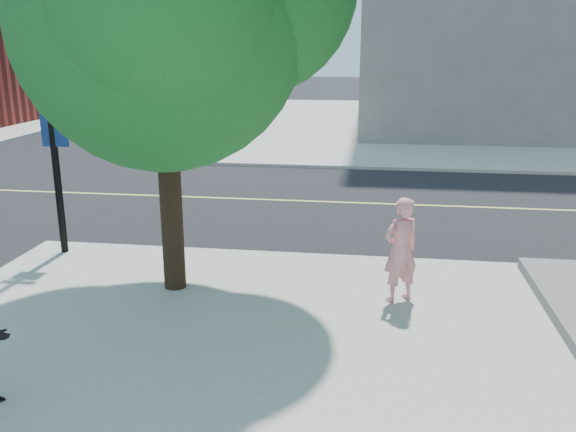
# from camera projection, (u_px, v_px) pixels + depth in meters

# --- Properties ---
(ground) EXTENTS (140.00, 140.00, 0.00)m
(ground) POSITION_uv_depth(u_px,v_px,m) (92.00, 248.00, 12.55)
(ground) COLOR black
(ground) RESTS_ON ground
(road_ew) EXTENTS (140.00, 9.00, 0.01)m
(road_ew) POSITION_uv_depth(u_px,v_px,m) (165.00, 196.00, 16.83)
(road_ew) COLOR black
(road_ew) RESTS_ON ground
(sidewalk_ne) EXTENTS (29.00, 25.00, 0.12)m
(sidewalk_ne) POSITION_uv_depth(u_px,v_px,m) (528.00, 125.00, 31.16)
(sidewalk_ne) COLOR #A8A79B
(sidewalk_ne) RESTS_ON ground
(man_on_phone) EXTENTS (0.74, 0.68, 1.70)m
(man_on_phone) POSITION_uv_depth(u_px,v_px,m) (401.00, 250.00, 9.48)
(man_on_phone) COLOR pink
(man_on_phone) RESTS_ON sidewalk_se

